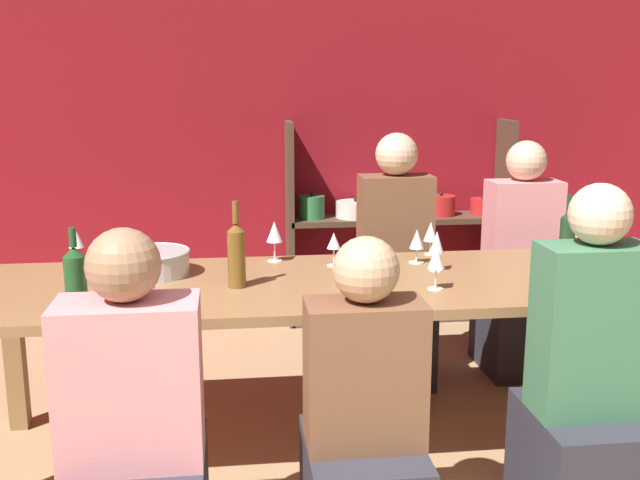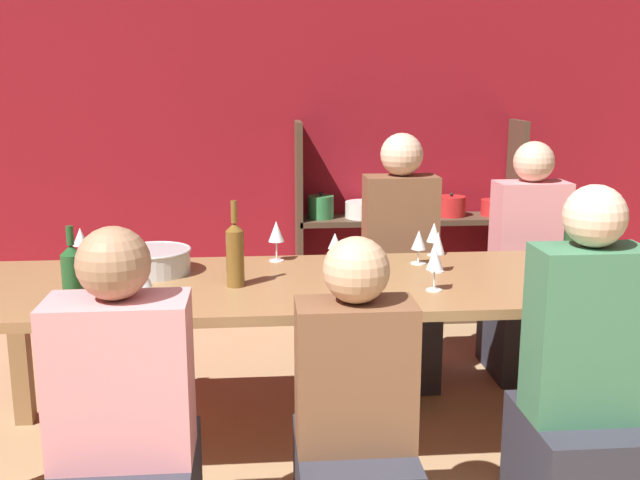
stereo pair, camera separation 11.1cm
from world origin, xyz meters
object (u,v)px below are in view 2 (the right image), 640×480
object	(u,v)px
wine_glass_empty_a	(438,244)
wine_glass_red_c	(81,238)
person_near_a	(355,445)
wine_glass_empty_d	(599,248)
dining_table	(322,298)
wine_glass_white_a	(358,275)
wine_glass_red_d	(581,232)
wine_bottle_amber	(572,238)
person_near_b	(579,419)
shelf_unit	(401,249)
wine_glass_empty_e	(335,242)
person_near_c	(125,458)
person_far_a	(526,289)
wine_bottle_dark	(235,253)
wine_glass_empty_c	(276,232)
person_far_b	(399,290)
wine_glass_empty_f	(419,241)
wine_glass_white_b	(141,275)
mixing_bowl	(154,260)
wine_glass_empty_b	(434,233)
wine_glass_red_b	(435,260)
wine_bottle_green	(73,278)

from	to	relation	value
wine_glass_empty_a	wine_glass_red_c	bearing A→B (deg)	169.39
person_near_a	wine_glass_empty_d	bearing A→B (deg)	31.65
dining_table	wine_glass_white_a	xyz separation A→B (m)	(0.10, -0.39, 0.20)
wine_glass_empty_d	wine_glass_red_d	distance (m)	0.47
wine_bottle_amber	person_near_b	xyz separation A→B (m)	(-0.34, -0.92, -0.41)
wine_glass_empty_d	person_near_b	world-z (taller)	person_near_b
shelf_unit	wine_glass_red_d	size ratio (longest dim) A/B	9.70
wine_glass_empty_e	person_near_c	distance (m)	1.36
wine_glass_red_c	person_far_a	distance (m)	2.30
wine_bottle_dark	person_near_a	xyz separation A→B (m)	(0.39, -0.70, -0.49)
wine_glass_empty_c	person_far_b	bearing A→B (deg)	30.13
wine_glass_empty_a	wine_glass_empty_f	world-z (taller)	wine_glass_empty_a
person_near_a	person_near_b	distance (m)	0.75
wine_glass_white_b	person_far_a	world-z (taller)	person_far_a
wine_glass_empty_a	wine_glass_empty_d	distance (m)	0.66
person_near_b	person_far_a	bearing A→B (deg)	76.04
mixing_bowl	wine_glass_empty_c	distance (m)	0.56
wine_glass_empty_e	wine_glass_empty_c	bearing A→B (deg)	155.76
person_near_a	person_far_a	bearing A→B (deg)	53.56
person_near_b	person_far_b	bearing A→B (deg)	102.25
wine_glass_empty_c	mixing_bowl	bearing A→B (deg)	-162.35
wine_glass_white_a	wine_glass_white_b	xyz separation A→B (m)	(-0.79, 0.11, -0.01)
wine_glass_empty_e	wine_glass_red_d	world-z (taller)	same
wine_glass_red_c	wine_bottle_dark	bearing A→B (deg)	-32.41
wine_glass_red_c	wine_glass_empty_e	bearing A→B (deg)	-7.81
wine_glass_red_c	dining_table	bearing A→B (deg)	-20.29
shelf_unit	wine_bottle_amber	size ratio (longest dim) A/B	4.63
wine_glass_red_c	person_near_b	distance (m)	2.22
wine_glass_empty_b	wine_glass_white_b	world-z (taller)	wine_glass_white_b
wine_glass_empty_d	wine_glass_red_d	world-z (taller)	wine_glass_empty_d
wine_glass_empty_f	wine_glass_white_b	size ratio (longest dim) A/B	0.92
wine_bottle_dark	wine_glass_empty_c	world-z (taller)	wine_bottle_dark
wine_bottle_dark	wine_glass_empty_f	size ratio (longest dim) A/B	2.26
wine_glass_red_b	wine_glass_white_b	xyz separation A→B (m)	(-1.12, -0.09, -0.01)
wine_bottle_amber	wine_glass_red_c	size ratio (longest dim) A/B	1.94
wine_glass_empty_d	person_near_b	bearing A→B (deg)	-117.49
wine_glass_empty_c	wine_glass_empty_b	bearing A→B (deg)	3.41
wine_bottle_green	wine_glass_white_b	world-z (taller)	wine_bottle_green
mixing_bowl	wine_glass_empty_c	xyz separation A→B (m)	(0.53, 0.17, 0.08)
wine_glass_white_a	wine_glass_empty_e	size ratio (longest dim) A/B	1.13
dining_table	wine_glass_white_a	distance (m)	0.45
person_near_a	person_near_b	size ratio (longest dim) A/B	0.88
wine_glass_red_c	person_far_b	xyz separation A→B (m)	(1.53, 0.33, -0.38)
wine_glass_white_b	person_far_b	distance (m)	1.58
wine_glass_empty_e	wine_glass_red_c	xyz separation A→B (m)	(-1.14, 0.16, 0.01)
wine_glass_empty_f	wine_bottle_amber	bearing A→B (deg)	-7.43
wine_bottle_green	wine_glass_empty_d	size ratio (longest dim) A/B	1.72
wine_bottle_amber	wine_glass_empty_a	world-z (taller)	wine_bottle_amber
wine_glass_empty_e	wine_glass_white_a	bearing A→B (deg)	-88.36
person_near_b	dining_table	bearing A→B (deg)	136.01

